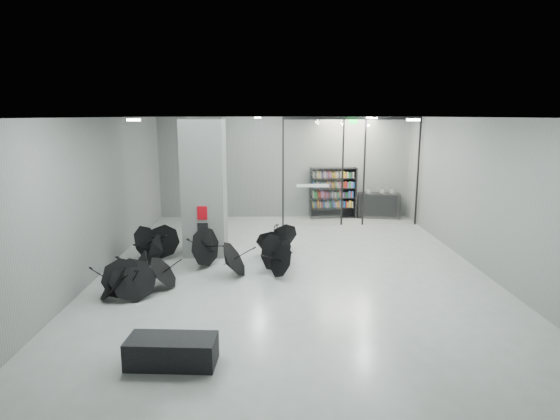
{
  "coord_description": "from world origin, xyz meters",
  "views": [
    {
      "loc": [
        -0.58,
        -11.39,
        4.05
      ],
      "look_at": [
        -0.3,
        1.5,
        1.4
      ],
      "focal_mm": 29.61,
      "sensor_mm": 36.0,
      "label": 1
    }
  ],
  "objects_px": {
    "bench": "(172,351)",
    "shop_counter": "(379,205)",
    "column": "(205,187)",
    "umbrella_cluster": "(200,261)",
    "bookshelf": "(333,193)"
  },
  "relations": [
    {
      "from": "column",
      "to": "bookshelf",
      "type": "distance_m",
      "value": 6.58
    },
    {
      "from": "shop_counter",
      "to": "column",
      "type": "bearing_deg",
      "value": -133.55
    },
    {
      "from": "column",
      "to": "shop_counter",
      "type": "xyz_separation_m",
      "value": [
        6.29,
        4.76,
        -1.5
      ]
    },
    {
      "from": "column",
      "to": "shop_counter",
      "type": "relative_size",
      "value": 2.41
    },
    {
      "from": "shop_counter",
      "to": "bench",
      "type": "bearing_deg",
      "value": -108.99
    },
    {
      "from": "bookshelf",
      "to": "shop_counter",
      "type": "xyz_separation_m",
      "value": [
        1.85,
        0.01,
        -0.51
      ]
    },
    {
      "from": "bench",
      "to": "shop_counter",
      "type": "bearing_deg",
      "value": 65.25
    },
    {
      "from": "bench",
      "to": "column",
      "type": "bearing_deg",
      "value": 96.17
    },
    {
      "from": "column",
      "to": "shop_counter",
      "type": "height_order",
      "value": "column"
    },
    {
      "from": "bench",
      "to": "bookshelf",
      "type": "distance_m",
      "value": 11.9
    },
    {
      "from": "column",
      "to": "umbrella_cluster",
      "type": "distance_m",
      "value": 2.43
    },
    {
      "from": "shop_counter",
      "to": "umbrella_cluster",
      "type": "xyz_separation_m",
      "value": [
        -6.23,
        -6.5,
        -0.19
      ]
    },
    {
      "from": "bench",
      "to": "shop_counter",
      "type": "xyz_separation_m",
      "value": [
        6.0,
        11.13,
        0.26
      ]
    },
    {
      "from": "bench",
      "to": "shop_counter",
      "type": "relative_size",
      "value": 0.88
    },
    {
      "from": "bench",
      "to": "umbrella_cluster",
      "type": "xyz_separation_m",
      "value": [
        -0.23,
        4.63,
        0.07
      ]
    }
  ]
}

